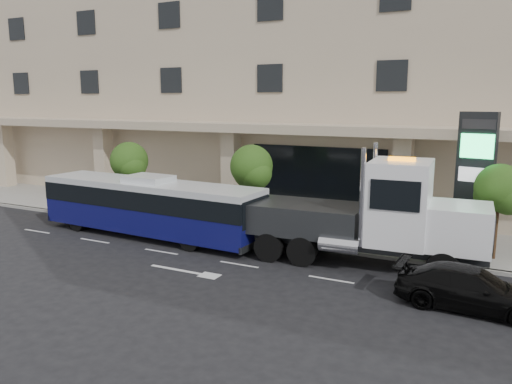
# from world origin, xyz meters

# --- Properties ---
(ground) EXTENTS (120.00, 120.00, 0.00)m
(ground) POSITION_xyz_m (0.00, 0.00, 0.00)
(ground) COLOR black
(ground) RESTS_ON ground
(sidewalk) EXTENTS (120.00, 6.00, 0.15)m
(sidewalk) POSITION_xyz_m (0.00, 5.00, 0.07)
(sidewalk) COLOR gray
(sidewalk) RESTS_ON ground
(curb) EXTENTS (120.00, 0.30, 0.15)m
(curb) POSITION_xyz_m (0.00, 2.00, 0.07)
(curb) COLOR gray
(curb) RESTS_ON ground
(convention_center) EXTENTS (60.00, 17.60, 20.00)m
(convention_center) POSITION_xyz_m (-0.00, 15.42, 9.97)
(convention_center) COLOR #C6B194
(convention_center) RESTS_ON ground
(tree_left) EXTENTS (2.27, 2.20, 4.22)m
(tree_left) POSITION_xyz_m (-9.97, 3.59, 3.11)
(tree_left) COLOR #422B19
(tree_left) RESTS_ON sidewalk
(tree_mid) EXTENTS (2.28, 2.20, 4.38)m
(tree_mid) POSITION_xyz_m (-1.97, 3.59, 3.26)
(tree_mid) COLOR #422B19
(tree_mid) RESTS_ON sidewalk
(tree_right) EXTENTS (2.10, 2.00, 4.04)m
(tree_right) POSITION_xyz_m (9.53, 3.59, 3.04)
(tree_right) COLOR #422B19
(tree_right) RESTS_ON sidewalk
(city_bus) EXTENTS (12.30, 3.17, 3.09)m
(city_bus) POSITION_xyz_m (-6.09, 0.41, 1.57)
(city_bus) COLOR black
(city_bus) RESTS_ON ground
(tow_truck) EXTENTS (10.99, 3.18, 5.00)m
(tow_truck) POSITION_xyz_m (5.01, 0.83, 2.05)
(tow_truck) COLOR #2D3033
(tow_truck) RESTS_ON ground
(black_sedan) EXTENTS (4.88, 2.19, 1.39)m
(black_sedan) POSITION_xyz_m (8.92, -2.07, 0.70)
(black_sedan) COLOR black
(black_sedan) RESTS_ON ground
(signage_pylon) EXTENTS (1.60, 0.84, 6.13)m
(signage_pylon) POSITION_xyz_m (8.50, 4.21, 3.26)
(signage_pylon) COLOR black
(signage_pylon) RESTS_ON sidewalk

